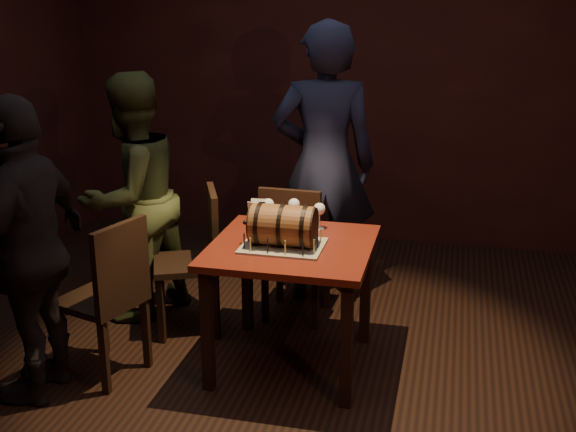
{
  "coord_description": "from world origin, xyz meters",
  "views": [
    {
      "loc": [
        0.84,
        -3.55,
        2.13
      ],
      "look_at": [
        -0.02,
        0.05,
        0.95
      ],
      "focal_mm": 45.0,
      "sensor_mm": 36.0,
      "label": 1
    }
  ],
  "objects_px": {
    "wine_glass_left": "(268,206)",
    "person_left_front": "(30,251)",
    "wine_glass_mid": "(294,206)",
    "person_left_rear": "(132,198)",
    "pint_of_ale": "(270,221)",
    "barrel_cake": "(283,225)",
    "chair_left_front": "(110,291)",
    "wine_glass_right": "(319,210)",
    "chair_back": "(294,246)",
    "chair_left_rear": "(198,253)",
    "pub_table": "(292,262)",
    "person_back": "(324,166)"
  },
  "relations": [
    {
      "from": "chair_left_rear",
      "to": "person_left_front",
      "type": "distance_m",
      "value": 1.13
    },
    {
      "from": "wine_glass_left",
      "to": "chair_left_rear",
      "type": "relative_size",
      "value": 0.17
    },
    {
      "from": "chair_left_front",
      "to": "person_back",
      "type": "height_order",
      "value": "person_back"
    },
    {
      "from": "pint_of_ale",
      "to": "person_left_rear",
      "type": "bearing_deg",
      "value": 164.22
    },
    {
      "from": "wine_glass_left",
      "to": "chair_back",
      "type": "relative_size",
      "value": 0.17
    },
    {
      "from": "person_left_front",
      "to": "person_back",
      "type": "bearing_deg",
      "value": 141.08
    },
    {
      "from": "wine_glass_mid",
      "to": "person_left_rear",
      "type": "relative_size",
      "value": 0.1
    },
    {
      "from": "person_left_rear",
      "to": "chair_back",
      "type": "bearing_deg",
      "value": 120.41
    },
    {
      "from": "wine_glass_mid",
      "to": "wine_glass_left",
      "type": "bearing_deg",
      "value": -165.5
    },
    {
      "from": "pint_of_ale",
      "to": "chair_left_rear",
      "type": "distance_m",
      "value": 0.62
    },
    {
      "from": "pint_of_ale",
      "to": "person_left_rear",
      "type": "relative_size",
      "value": 0.09
    },
    {
      "from": "chair_back",
      "to": "wine_glass_right",
      "type": "bearing_deg",
      "value": -51.87
    },
    {
      "from": "wine_glass_mid",
      "to": "pint_of_ale",
      "type": "distance_m",
      "value": 0.22
    },
    {
      "from": "pub_table",
      "to": "person_back",
      "type": "height_order",
      "value": "person_back"
    },
    {
      "from": "chair_left_rear",
      "to": "person_left_front",
      "type": "bearing_deg",
      "value": -121.77
    },
    {
      "from": "pub_table",
      "to": "pint_of_ale",
      "type": "bearing_deg",
      "value": 136.17
    },
    {
      "from": "barrel_cake",
      "to": "chair_back",
      "type": "xyz_separation_m",
      "value": [
        -0.08,
        0.63,
        -0.35
      ]
    },
    {
      "from": "pint_of_ale",
      "to": "barrel_cake",
      "type": "bearing_deg",
      "value": -58.93
    },
    {
      "from": "wine_glass_mid",
      "to": "person_back",
      "type": "bearing_deg",
      "value": 84.21
    },
    {
      "from": "person_left_rear",
      "to": "person_left_front",
      "type": "distance_m",
      "value": 1.05
    },
    {
      "from": "barrel_cake",
      "to": "person_back",
      "type": "bearing_deg",
      "value": 88.17
    },
    {
      "from": "chair_back",
      "to": "chair_left_rear",
      "type": "xyz_separation_m",
      "value": [
        -0.56,
        -0.25,
        0.0
      ]
    },
    {
      "from": "wine_glass_mid",
      "to": "pub_table",
      "type": "bearing_deg",
      "value": -79.07
    },
    {
      "from": "pint_of_ale",
      "to": "chair_left_rear",
      "type": "relative_size",
      "value": 0.16
    },
    {
      "from": "wine_glass_mid",
      "to": "person_left_rear",
      "type": "distance_m",
      "value": 1.11
    },
    {
      "from": "person_back",
      "to": "chair_back",
      "type": "bearing_deg",
      "value": 62.32
    },
    {
      "from": "pub_table",
      "to": "barrel_cake",
      "type": "relative_size",
      "value": 2.19
    },
    {
      "from": "wine_glass_left",
      "to": "pint_of_ale",
      "type": "distance_m",
      "value": 0.17
    },
    {
      "from": "person_left_rear",
      "to": "person_left_front",
      "type": "bearing_deg",
      "value": 18.75
    },
    {
      "from": "pub_table",
      "to": "chair_back",
      "type": "bearing_deg",
      "value": 101.76
    },
    {
      "from": "pub_table",
      "to": "wine_glass_right",
      "type": "relative_size",
      "value": 5.59
    },
    {
      "from": "wine_glass_mid",
      "to": "chair_left_rear",
      "type": "relative_size",
      "value": 0.17
    },
    {
      "from": "barrel_cake",
      "to": "chair_left_front",
      "type": "relative_size",
      "value": 0.44
    },
    {
      "from": "barrel_cake",
      "to": "chair_back",
      "type": "height_order",
      "value": "barrel_cake"
    },
    {
      "from": "pint_of_ale",
      "to": "pub_table",
      "type": "bearing_deg",
      "value": -43.83
    },
    {
      "from": "chair_left_front",
      "to": "person_back",
      "type": "bearing_deg",
      "value": 55.17
    },
    {
      "from": "barrel_cake",
      "to": "wine_glass_right",
      "type": "relative_size",
      "value": 2.55
    },
    {
      "from": "pint_of_ale",
      "to": "wine_glass_mid",
      "type": "bearing_deg",
      "value": 63.18
    },
    {
      "from": "barrel_cake",
      "to": "person_left_rear",
      "type": "distance_m",
      "value": 1.24
    },
    {
      "from": "wine_glass_mid",
      "to": "chair_left_front",
      "type": "relative_size",
      "value": 0.17
    },
    {
      "from": "wine_glass_right",
      "to": "chair_back",
      "type": "relative_size",
      "value": 0.17
    },
    {
      "from": "wine_glass_mid",
      "to": "person_left_rear",
      "type": "height_order",
      "value": "person_left_rear"
    },
    {
      "from": "pub_table",
      "to": "wine_glass_left",
      "type": "relative_size",
      "value": 5.59
    },
    {
      "from": "person_left_rear",
      "to": "person_back",
      "type": "bearing_deg",
      "value": 138.2
    },
    {
      "from": "pub_table",
      "to": "barrel_cake",
      "type": "height_order",
      "value": "barrel_cake"
    },
    {
      "from": "wine_glass_left",
      "to": "chair_left_front",
      "type": "height_order",
      "value": "chair_left_front"
    },
    {
      "from": "wine_glass_left",
      "to": "person_left_front",
      "type": "xyz_separation_m",
      "value": [
        -1.04,
        -0.92,
        -0.05
      ]
    },
    {
      "from": "chair_back",
      "to": "person_left_rear",
      "type": "height_order",
      "value": "person_left_rear"
    },
    {
      "from": "wine_glass_right",
      "to": "pub_table",
      "type": "bearing_deg",
      "value": -108.35
    },
    {
      "from": "pint_of_ale",
      "to": "chair_left_front",
      "type": "xyz_separation_m",
      "value": [
        -0.78,
        -0.53,
        -0.3
      ]
    }
  ]
}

